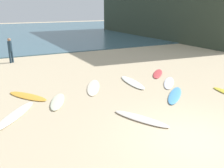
# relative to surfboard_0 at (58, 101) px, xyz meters

# --- Properties ---
(ground_plane) EXTENTS (120.00, 120.00, 0.00)m
(ground_plane) POSITION_rel_surfboard_0_xyz_m (2.91, -4.93, -0.04)
(ground_plane) COLOR #C6B28E
(ocean_water) EXTENTS (120.00, 40.00, 0.08)m
(ocean_water) POSITION_rel_surfboard_0_xyz_m (2.91, 30.76, -0.00)
(ocean_water) COLOR #426675
(ocean_water) RESTS_ON ground_plane
(surfboard_0) EXTENTS (1.23, 1.99, 0.09)m
(surfboard_0) POSITION_rel_surfboard_0_xyz_m (0.00, 0.00, 0.00)
(surfboard_0) COLOR #E7EAC5
(surfboard_0) RESTS_ON ground_plane
(surfboard_1) EXTENTS (1.41, 2.21, 0.08)m
(surfboard_1) POSITION_rel_surfboard_0_xyz_m (2.22, -2.96, -0.00)
(surfboard_1) COLOR silver
(surfboard_1) RESTS_ON ground_plane
(surfboard_2) EXTENTS (2.09, 1.96, 0.09)m
(surfboard_2) POSITION_rel_surfboard_0_xyz_m (4.92, -1.63, -0.00)
(surfboard_2) COLOR #509EE0
(surfboard_2) RESTS_ON ground_plane
(surfboard_4) EXTENTS (0.83, 2.53, 0.09)m
(surfboard_4) POSITION_rel_surfboard_0_xyz_m (4.21, 0.88, 0.00)
(surfboard_4) COLOR white
(surfboard_4) RESTS_ON ground_plane
(surfboard_5) EXTENTS (1.85, 1.95, 0.07)m
(surfboard_5) POSITION_rel_surfboard_0_xyz_m (5.90, -0.03, -0.01)
(surfboard_5) COLOR white
(surfboard_5) RESTS_ON ground_plane
(surfboard_6) EXTENTS (1.72, 2.19, 0.06)m
(surfboard_6) POSITION_rel_surfboard_0_xyz_m (-1.03, 1.25, -0.01)
(surfboard_6) COLOR gold
(surfboard_6) RESTS_ON ground_plane
(surfboard_7) EXTENTS (1.79, 1.90, 0.08)m
(surfboard_7) POSITION_rel_surfboard_0_xyz_m (6.47, 1.69, -0.00)
(surfboard_7) COLOR #DD484D
(surfboard_7) RESTS_ON ground_plane
(surfboard_8) EXTENTS (1.63, 2.52, 0.06)m
(surfboard_8) POSITION_rel_surfboard_0_xyz_m (2.09, 1.10, -0.01)
(surfboard_8) COLOR #F8E7CA
(surfboard_8) RESTS_ON ground_plane
(surfboard_9) EXTENTS (1.92, 2.39, 0.09)m
(surfboard_9) POSITION_rel_surfboard_0_xyz_m (-1.75, -0.63, 0.00)
(surfboard_9) COLOR white
(surfboard_9) RESTS_ON ground_plane
(beachgoer_near) EXTENTS (0.39, 0.39, 1.75)m
(beachgoer_near) POSITION_rel_surfboard_0_xyz_m (-0.95, 8.93, 0.93)
(beachgoer_near) COLOR #1E3342
(beachgoer_near) RESTS_ON ground_plane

